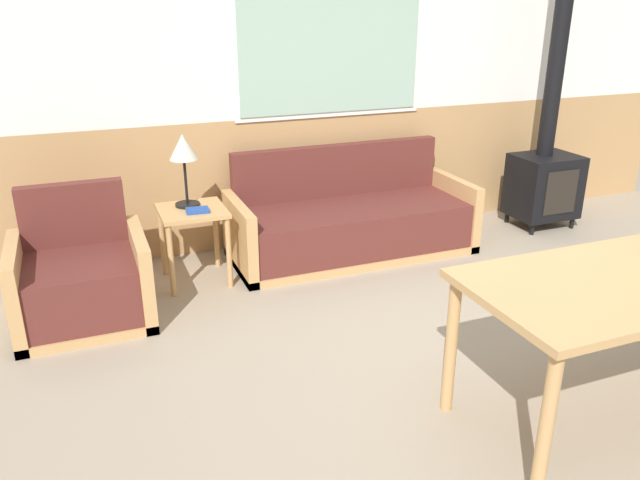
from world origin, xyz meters
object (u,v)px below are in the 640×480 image
Objects in this scene: couch at (351,223)px; wood_stove at (547,157)px; table_lamp at (183,152)px; dining_table at (635,291)px; armchair at (82,283)px; side_table at (193,223)px.

wood_stove is (1.90, -0.02, 0.39)m from couch.
table_lamp is 0.32× the size of dining_table.
armchair is 3.21m from dining_table.
side_table is 1.07× the size of table_lamp.
table_lamp is at bearing 13.21° from armchair.
armchair reaches higher than dining_table.
dining_table is 2.89m from wood_stove.
couch is 0.78× the size of wood_stove.
wood_stove is at bearing -0.59° from table_lamp.
couch is 3.50× the size of side_table.
wood_stove reaches higher than table_lamp.
couch is at bearing 179.38° from wood_stove.
wood_stove is at bearing 0.88° from side_table.
table_lamp reaches higher than side_table.
side_table is at bearing -179.12° from wood_stove.
dining_table is at bearing -122.67° from wood_stove.
wood_stove is (3.21, -0.03, -0.32)m from table_lamp.
side_table is at bearing -176.90° from couch.
dining_table is (1.65, -2.46, -0.27)m from table_lamp.
wood_stove reaches higher than armchair.
couch is 2.33× the size of armchair.
armchair is at bearing -174.45° from wood_stove.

